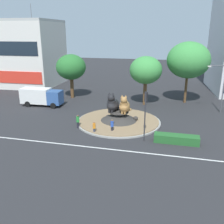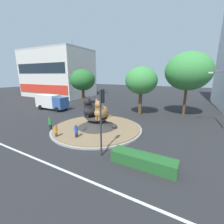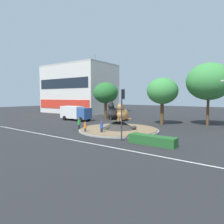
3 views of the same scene
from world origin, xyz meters
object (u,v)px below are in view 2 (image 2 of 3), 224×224
object	(u,v)px
second_tree_near_tower	(188,71)
broadleaf_tree_behind_island	(141,81)
cat_statue_black	(91,109)
delivery_box_truck	(52,102)
shophouse_block	(58,74)
cat_statue_tabby	(101,111)
pedestrian_green_shirt	(50,124)
traffic_light_mast	(101,111)
pedestrian_blue_shirt	(76,132)
third_tree_left	(83,80)
pedestrian_orange_shirt	(56,132)

from	to	relation	value
second_tree_near_tower	broadleaf_tree_behind_island	bearing A→B (deg)	-156.47
cat_statue_black	delivery_box_truck	world-z (taller)	cat_statue_black
cat_statue_black	shophouse_block	size ratio (longest dim) A/B	0.13
cat_statue_tabby	second_tree_near_tower	bearing A→B (deg)	146.53
pedestrian_green_shirt	traffic_light_mast	bearing A→B (deg)	163.71
broadleaf_tree_behind_island	pedestrian_blue_shirt	xyz separation A→B (m)	(-2.37, -13.04, -4.79)
traffic_light_mast	delivery_box_truck	bearing A→B (deg)	64.21
traffic_light_mast	shophouse_block	size ratio (longest dim) A/B	0.26
traffic_light_mast	delivery_box_truck	world-z (taller)	traffic_light_mast
shophouse_block	third_tree_left	xyz separation A→B (m)	(17.53, -9.07, -1.46)
cat_statue_black	broadleaf_tree_behind_island	size ratio (longest dim) A/B	0.34
third_tree_left	pedestrian_green_shirt	size ratio (longest dim) A/B	4.52
broadleaf_tree_behind_island	third_tree_left	bearing A→B (deg)	173.82
second_tree_near_tower	pedestrian_green_shirt	xyz separation A→B (m)	(-13.43, -15.43, -6.22)
pedestrian_blue_shirt	traffic_light_mast	bearing A→B (deg)	71.03
cat_statue_black	delivery_box_truck	bearing A→B (deg)	-102.07
traffic_light_mast	pedestrian_green_shirt	world-z (taller)	traffic_light_mast
shophouse_block	pedestrian_green_shirt	xyz separation A→B (m)	(24.02, -23.10, -6.09)
second_tree_near_tower	pedestrian_orange_shirt	size ratio (longest dim) A/B	6.48
pedestrian_blue_shirt	delivery_box_truck	world-z (taller)	delivery_box_truck
cat_statue_black	pedestrian_orange_shirt	xyz separation A→B (m)	(-1.15, -4.52, -1.67)
cat_statue_tabby	broadleaf_tree_behind_island	distance (m)	10.27
traffic_light_mast	second_tree_near_tower	distance (m)	18.19
pedestrian_green_shirt	delivery_box_truck	xyz separation A→B (m)	(-9.33, 7.94, 0.67)
cat_statue_tabby	traffic_light_mast	bearing A→B (deg)	33.45
pedestrian_blue_shirt	pedestrian_green_shirt	bearing A→B (deg)	-96.66
pedestrian_orange_shirt	cat_statue_black	bearing A→B (deg)	40.43
cat_statue_tabby	third_tree_left	distance (m)	16.50
cat_statue_black	pedestrian_orange_shirt	size ratio (longest dim) A/B	1.72
pedestrian_blue_shirt	pedestrian_orange_shirt	bearing A→B (deg)	-65.49
broadleaf_tree_behind_island	cat_statue_tabby	bearing A→B (deg)	-99.16
cat_statue_black	third_tree_left	xyz separation A→B (m)	(-10.21, 10.90, 3.04)
broadleaf_tree_behind_island	third_tree_left	xyz separation A→B (m)	(-13.38, 1.45, -0.13)
broadleaf_tree_behind_island	third_tree_left	world-z (taller)	broadleaf_tree_behind_island
cat_statue_black	third_tree_left	world-z (taller)	third_tree_left
shophouse_block	pedestrian_orange_shirt	bearing A→B (deg)	-44.72
traffic_light_mast	second_tree_near_tower	world-z (taller)	second_tree_near_tower
cat_statue_tabby	pedestrian_blue_shirt	bearing A→B (deg)	-13.91
broadleaf_tree_behind_island	pedestrian_orange_shirt	distance (m)	15.40
broadleaf_tree_behind_island	delivery_box_truck	distance (m)	17.35
pedestrian_orange_shirt	delivery_box_truck	world-z (taller)	delivery_box_truck
broadleaf_tree_behind_island	shophouse_block	bearing A→B (deg)	161.21
pedestrian_green_shirt	delivery_box_truck	distance (m)	12.27
pedestrian_green_shirt	cat_statue_tabby	bearing A→B (deg)	-155.51
cat_statue_black	cat_statue_tabby	size ratio (longest dim) A/B	1.08
cat_statue_tabby	pedestrian_green_shirt	xyz separation A→B (m)	(-5.33, -2.96, -1.51)
cat_statue_black	broadleaf_tree_behind_island	xyz separation A→B (m)	(3.17, 9.45, 3.17)
traffic_light_mast	third_tree_left	world-z (taller)	third_tree_left
third_tree_left	delivery_box_truck	xyz separation A→B (m)	(-2.83, -6.09, -3.95)
third_tree_left	delivery_box_truck	bearing A→B (deg)	-114.93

